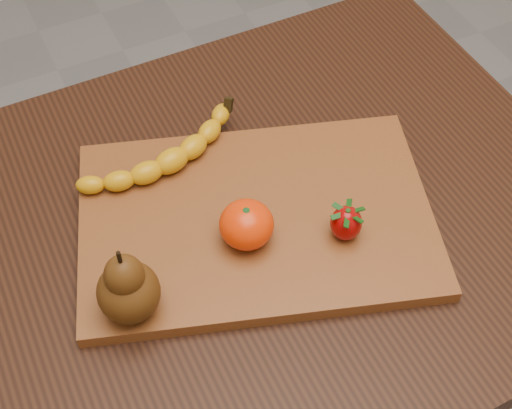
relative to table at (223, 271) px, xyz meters
name	(u,v)px	position (x,y,z in m)	size (l,w,h in m)	color
table	(223,271)	(0.00, 0.00, 0.00)	(1.00, 0.70, 0.76)	black
cutting_board	(256,219)	(0.05, -0.01, 0.11)	(0.45, 0.30, 0.02)	brown
banana	(172,161)	(-0.02, 0.11, 0.13)	(0.21, 0.05, 0.03)	#D99C0A
pear	(126,283)	(-0.14, -0.07, 0.17)	(0.07, 0.07, 0.11)	#4E2B0C
mandarin	(247,225)	(0.02, -0.04, 0.15)	(0.07, 0.07, 0.06)	#EC3102
strawberry	(346,222)	(0.13, -0.09, 0.14)	(0.04, 0.04, 0.05)	#960404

